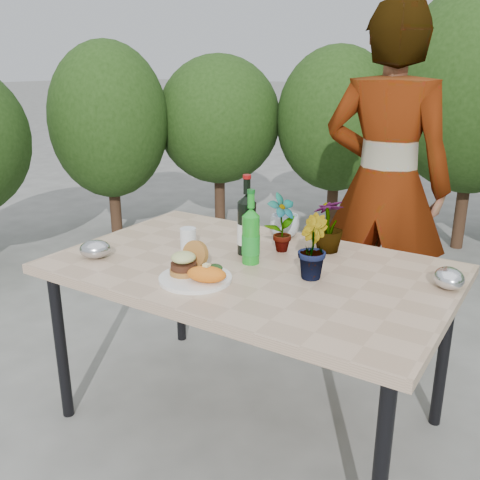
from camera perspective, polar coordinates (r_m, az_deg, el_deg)
The scene contains 18 objects.
ground at distance 2.57m, azimuth 1.01°, elevation -18.47°, with size 80.00×80.00×0.00m, color #63625E.
patio_table at distance 2.22m, azimuth 1.10°, elevation -4.04°, with size 1.60×1.00×0.75m.
shrub_hedge at distance 3.55m, azimuth 19.47°, elevation 10.15°, with size 6.85×5.07×2.17m.
dinner_plate at distance 2.05m, azimuth -4.78°, elevation -4.10°, with size 0.28×0.28×0.01m, color white.
burger_stack at distance 2.08m, azimuth -5.72°, elevation -2.27°, with size 0.11×0.16×0.11m.
sweet_potato at distance 1.99m, azimuth -3.58°, elevation -3.67°, with size 0.15×0.08×0.06m, color orange.
grilled_veg at distance 2.10m, azimuth -2.90°, elevation -2.89°, with size 0.08×0.05×0.03m.
wine_bottle at distance 2.29m, azimuth 0.73°, elevation 1.58°, with size 0.08×0.08×0.35m.
sparkling_water at distance 2.19m, azimuth 1.16°, elevation 0.35°, with size 0.08×0.08×0.31m.
plastic_cup at distance 2.39m, azimuth -5.55°, elevation 0.16°, with size 0.07×0.07×0.10m, color silver.
seedling_left at distance 2.32m, azimuth 4.47°, elevation 1.81°, with size 0.14×0.09×0.26m, color #275F20.
seedling_mid at distance 2.05m, azimuth 7.61°, elevation -0.73°, with size 0.14×0.11×0.25m, color #2A5A1F.
seedling_right at distance 2.35m, azimuth 9.44°, elevation 1.53°, with size 0.13×0.13×0.23m, color #26551D.
blue_bowl at distance 2.54m, azimuth 4.78°, elevation 1.50°, with size 0.14×0.14×0.11m, color silver.
foil_packet_left at distance 2.35m, azimuth -15.19°, elevation -0.95°, with size 0.13×0.11×0.08m, color #B1B4B9.
foil_packet_right at distance 2.11m, azimuth 21.39°, elevation -3.80°, with size 0.13×0.11×0.08m, color silver.
person at distance 2.93m, azimuth 15.21°, elevation 5.58°, with size 0.67×0.44×1.85m, color #A47152.
terracotta_pot at distance 4.72m, azimuth -6.37°, elevation 0.16°, with size 0.17×0.17×0.14m.
Camera 1 is at (1.06, -1.76, 1.54)m, focal length 40.00 mm.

